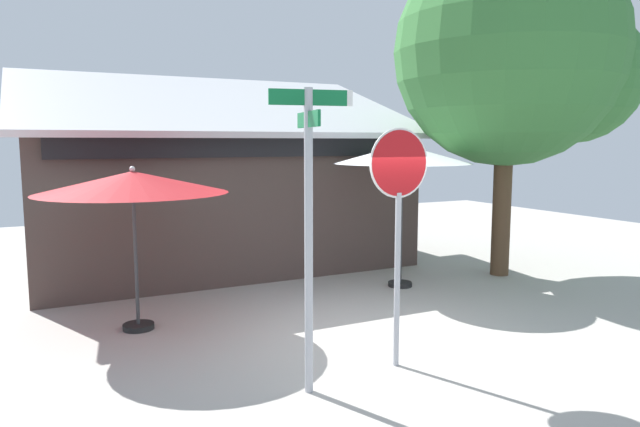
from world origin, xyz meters
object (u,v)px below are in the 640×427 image
object	(u,v)px
patio_umbrella_ivory_center	(402,155)
street_sign_post	(309,212)
patio_umbrella_crimson_left	(133,183)
shade_tree	(519,57)
stop_sign	(399,201)

from	to	relation	value
patio_umbrella_ivory_center	street_sign_post	bearing A→B (deg)	-136.36
patio_umbrella_crimson_left	shade_tree	world-z (taller)	shade_tree
patio_umbrella_crimson_left	street_sign_post	bearing A→B (deg)	-66.81
street_sign_post	patio_umbrella_crimson_left	distance (m)	3.25
patio_umbrella_crimson_left	patio_umbrella_ivory_center	xyz separation A→B (m)	(4.78, 0.35, 0.33)
street_sign_post	patio_umbrella_ivory_center	xyz separation A→B (m)	(3.50, 3.34, 0.48)
street_sign_post	patio_umbrella_crimson_left	world-z (taller)	street_sign_post
stop_sign	shade_tree	bearing A→B (deg)	31.42
street_sign_post	shade_tree	size ratio (longest dim) A/B	0.49
street_sign_post	stop_sign	xyz separation A→B (m)	(1.25, 0.19, 0.05)
street_sign_post	stop_sign	size ratio (longest dim) A/B	1.14
shade_tree	patio_umbrella_ivory_center	bearing A→B (deg)	175.27
shade_tree	stop_sign	bearing A→B (deg)	-148.58
patio_umbrella_ivory_center	shade_tree	xyz separation A→B (m)	(2.56, -0.21, 1.87)
stop_sign	patio_umbrella_ivory_center	bearing A→B (deg)	54.44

